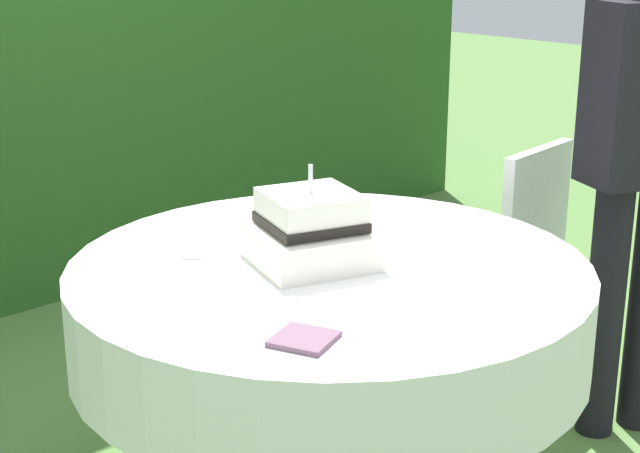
# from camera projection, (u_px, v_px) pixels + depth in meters

# --- Properties ---
(cake_table) EXTENTS (1.36, 1.36, 0.77)m
(cake_table) POSITION_uv_depth(u_px,v_px,m) (329.00, 309.00, 2.55)
(cake_table) COLOR #4C4C51
(cake_table) RESTS_ON ground_plane
(wedding_cake) EXTENTS (0.37, 0.37, 0.26)m
(wedding_cake) POSITION_uv_depth(u_px,v_px,m) (311.00, 231.00, 2.49)
(wedding_cake) COLOR white
(wedding_cake) RESTS_ON cake_table
(serving_plate_near) EXTENTS (0.10, 0.10, 0.01)m
(serving_plate_near) POSITION_uv_depth(u_px,v_px,m) (195.00, 252.00, 2.58)
(serving_plate_near) COLOR white
(serving_plate_near) RESTS_ON cake_table
(serving_plate_far) EXTENTS (0.10, 0.10, 0.01)m
(serving_plate_far) POSITION_uv_depth(u_px,v_px,m) (312.00, 219.00, 2.85)
(serving_plate_far) COLOR white
(serving_plate_far) RESTS_ON cake_table
(napkin_stack) EXTENTS (0.16, 0.16, 0.01)m
(napkin_stack) POSITION_uv_depth(u_px,v_px,m) (304.00, 339.00, 2.04)
(napkin_stack) COLOR #6B4C60
(napkin_stack) RESTS_ON cake_table
(garden_chair) EXTENTS (0.44, 0.44, 0.89)m
(garden_chair) POSITION_uv_depth(u_px,v_px,m) (508.00, 241.00, 3.41)
(garden_chair) COLOR white
(garden_chair) RESTS_ON ground_plane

